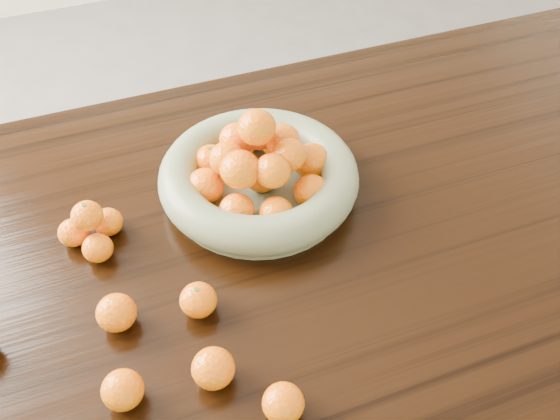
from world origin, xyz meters
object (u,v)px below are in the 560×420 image
object	(u,v)px
dining_table	(292,262)
loose_orange_0	(198,300)
fruit_bowl	(259,174)
orange_pyramid	(92,229)

from	to	relation	value
dining_table	loose_orange_0	bearing A→B (deg)	-151.30
fruit_bowl	orange_pyramid	bearing A→B (deg)	-176.34
orange_pyramid	loose_orange_0	size ratio (longest dim) A/B	1.91
orange_pyramid	dining_table	bearing A→B (deg)	-15.14
orange_pyramid	loose_orange_0	distance (m)	0.24
loose_orange_0	dining_table	bearing A→B (deg)	28.70
dining_table	orange_pyramid	distance (m)	0.37
orange_pyramid	loose_orange_0	xyz separation A→B (m)	(0.13, -0.20, -0.01)
dining_table	loose_orange_0	size ratio (longest dim) A/B	34.01
fruit_bowl	loose_orange_0	size ratio (longest dim) A/B	6.23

